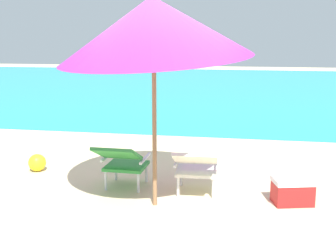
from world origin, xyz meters
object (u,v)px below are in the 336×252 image
object	(u,v)px
lounge_chair_left	(122,161)
lounge_chair_right	(196,166)
beach_ball	(37,163)
cooler_box	(293,191)
beach_umbrella_center	(154,28)

from	to	relation	value
lounge_chair_left	lounge_chair_right	xyz separation A→B (m)	(0.96, -0.04, 0.00)
beach_ball	lounge_chair_right	bearing A→B (deg)	-13.87
beach_ball	cooler_box	size ratio (longest dim) A/B	0.48
beach_umbrella_center	cooler_box	bearing A→B (deg)	11.76
lounge_chair_right	beach_umbrella_center	xyz separation A→B (m)	(-0.45, -0.36, 1.66)
beach_umbrella_center	cooler_box	xyz separation A→B (m)	(1.62, 0.34, -1.90)
beach_ball	cooler_box	distance (m)	3.67
lounge_chair_left	beach_umbrella_center	world-z (taller)	beach_umbrella_center
lounge_chair_left	beach_ball	world-z (taller)	lounge_chair_left
beach_ball	cooler_box	world-z (taller)	cooler_box
cooler_box	beach_ball	bearing A→B (deg)	170.17
lounge_chair_right	cooler_box	distance (m)	1.19
lounge_chair_right	beach_umbrella_center	world-z (taller)	beach_umbrella_center
lounge_chair_left	cooler_box	distance (m)	2.15
lounge_chair_left	beach_umbrella_center	bearing A→B (deg)	-38.06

